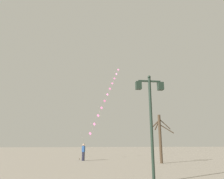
{
  "coord_description": "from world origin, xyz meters",
  "views": [
    {
      "loc": [
        -0.42,
        -2.92,
        1.77
      ],
      "look_at": [
        2.32,
        18.89,
        7.42
      ],
      "focal_mm": 33.57,
      "sensor_mm": 36.0,
      "label": 1
    }
  ],
  "objects_px": {
    "twin_lantern_lamp_post": "(150,106)",
    "kite_flyer": "(83,152)",
    "kite_train": "(106,98)",
    "bare_tree": "(160,137)"
  },
  "relations": [
    {
      "from": "kite_train",
      "to": "kite_flyer",
      "type": "xyz_separation_m",
      "value": [
        -3.14,
        -8.9,
        -7.66
      ]
    },
    {
      "from": "twin_lantern_lamp_post",
      "to": "kite_flyer",
      "type": "height_order",
      "value": "twin_lantern_lamp_post"
    },
    {
      "from": "kite_train",
      "to": "kite_flyer",
      "type": "distance_m",
      "value": 12.16
    },
    {
      "from": "twin_lantern_lamp_post",
      "to": "bare_tree",
      "type": "xyz_separation_m",
      "value": [
        3.77,
        9.29,
        -1.21
      ]
    },
    {
      "from": "kite_flyer",
      "to": "twin_lantern_lamp_post",
      "type": "bearing_deg",
      "value": -145.83
    },
    {
      "from": "kite_train",
      "to": "bare_tree",
      "type": "bearing_deg",
      "value": -72.66
    },
    {
      "from": "kite_train",
      "to": "bare_tree",
      "type": "distance_m",
      "value": 14.67
    },
    {
      "from": "twin_lantern_lamp_post",
      "to": "kite_train",
      "type": "height_order",
      "value": "kite_train"
    },
    {
      "from": "kite_train",
      "to": "bare_tree",
      "type": "height_order",
      "value": "kite_train"
    },
    {
      "from": "kite_train",
      "to": "kite_flyer",
      "type": "relative_size",
      "value": 9.4
    }
  ]
}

